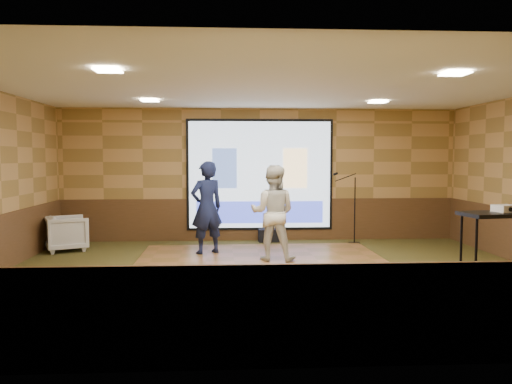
{
  "coord_description": "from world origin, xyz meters",
  "views": [
    {
      "loc": [
        -0.72,
        -7.84,
        1.9
      ],
      "look_at": [
        -0.24,
        0.71,
        1.3
      ],
      "focal_mm": 35.0,
      "sensor_mm": 36.0,
      "label": 1
    }
  ],
  "objects": [
    {
      "name": "duffel_bag",
      "position": [
        0.19,
        3.25,
        0.14
      ],
      "size": [
        0.47,
        0.33,
        0.29
      ],
      "primitive_type": "cube",
      "rotation": [
        0.0,
        0.0,
        0.05
      ],
      "color": "black",
      "rests_on": "ground"
    },
    {
      "name": "mic_stand",
      "position": [
        2.01,
        2.93,
        0.49
      ],
      "size": [
        0.62,
        0.25,
        1.57
      ],
      "rotation": [
        0.0,
        0.0,
        0.24
      ],
      "color": "black",
      "rests_on": "ground"
    },
    {
      "name": "dance_floor",
      "position": [
        -0.12,
        1.03,
        0.02
      ],
      "size": [
        4.58,
        3.52,
        0.03
      ],
      "primitive_type": "cube",
      "rotation": [
        0.0,
        0.0,
        0.02
      ],
      "color": "brown",
      "rests_on": "ground"
    },
    {
      "name": "room_shell",
      "position": [
        0.0,
        0.0,
        2.09
      ],
      "size": [
        9.04,
        7.04,
        3.02
      ],
      "color": "#B4884B",
      "rests_on": "ground"
    },
    {
      "name": "projector",
      "position": [
        3.26,
        -0.93,
        1.17
      ],
      "size": [
        0.35,
        0.32,
        0.1
      ],
      "primitive_type": "cube",
      "rotation": [
        0.0,
        0.0,
        0.25
      ],
      "color": "silver",
      "rests_on": "av_table"
    },
    {
      "name": "player_right",
      "position": [
        0.09,
        1.09,
        0.89
      ],
      "size": [
        0.97,
        0.83,
        1.72
      ],
      "primitive_type": "imported",
      "rotation": [
        0.0,
        0.0,
        2.91
      ],
      "color": "beige",
      "rests_on": "dance_floor"
    },
    {
      "name": "wainscot_front",
      "position": [
        0.0,
        -3.48,
        0.47
      ],
      "size": [
        9.0,
        0.04,
        0.95
      ],
      "primitive_type": "cube",
      "color": "#473017",
      "rests_on": "ground"
    },
    {
      "name": "wainscot_back",
      "position": [
        0.0,
        3.48,
        0.47
      ],
      "size": [
        9.0,
        0.04,
        0.95
      ],
      "primitive_type": "cube",
      "color": "#473017",
      "rests_on": "ground"
    },
    {
      "name": "av_table",
      "position": [
        3.16,
        -0.96,
        0.81
      ],
      "size": [
        1.06,
        0.56,
        1.12
      ],
      "rotation": [
        0.0,
        0.0,
        0.14
      ],
      "color": "black",
      "rests_on": "ground"
    },
    {
      "name": "banquet_chair",
      "position": [
        -4.0,
        2.4,
        0.36
      ],
      "size": [
        1.03,
        1.02,
        0.71
      ],
      "primitive_type": "imported",
      "rotation": [
        0.0,
        0.0,
        2.0
      ],
      "color": "gray",
      "rests_on": "ground"
    },
    {
      "name": "player_left",
      "position": [
        -1.14,
        1.79,
        0.93
      ],
      "size": [
        0.78,
        0.68,
        1.79
      ],
      "primitive_type": "imported",
      "rotation": [
        0.0,
        0.0,
        3.61
      ],
      "color": "#121839",
      "rests_on": "dance_floor"
    },
    {
      "name": "projector_screen",
      "position": [
        0.0,
        3.44,
        1.47
      ],
      "size": [
        3.32,
        0.06,
        2.52
      ],
      "color": "black",
      "rests_on": "room_shell"
    },
    {
      "name": "downlight_se",
      "position": [
        2.2,
        -1.5,
        2.97
      ],
      "size": [
        0.32,
        0.32,
        0.02
      ],
      "primitive_type": "cube",
      "color": "#FFE8BF",
      "rests_on": "room_shell"
    },
    {
      "name": "downlight_nw",
      "position": [
        -2.2,
        1.8,
        2.97
      ],
      "size": [
        0.32,
        0.32,
        0.02
      ],
      "primitive_type": "cube",
      "color": "#FFE8BF",
      "rests_on": "room_shell"
    },
    {
      "name": "downlight_sw",
      "position": [
        -2.2,
        -1.5,
        2.97
      ],
      "size": [
        0.32,
        0.32,
        0.02
      ],
      "primitive_type": "cube",
      "color": "#FFE8BF",
      "rests_on": "room_shell"
    },
    {
      "name": "downlight_ne",
      "position": [
        2.2,
        1.8,
        2.97
      ],
      "size": [
        0.32,
        0.32,
        0.02
      ],
      "primitive_type": "cube",
      "color": "#FFE8BF",
      "rests_on": "room_shell"
    },
    {
      "name": "ground",
      "position": [
        0.0,
        0.0,
        0.0
      ],
      "size": [
        9.0,
        9.0,
        0.0
      ],
      "primitive_type": "plane",
      "color": "#2B3217",
      "rests_on": "ground"
    }
  ]
}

